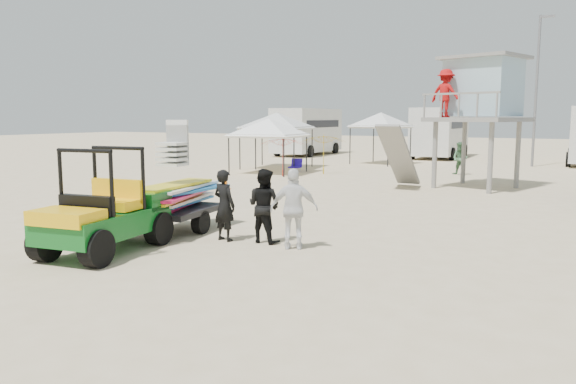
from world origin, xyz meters
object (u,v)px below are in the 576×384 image
at_px(utility_cart, 102,205).
at_px(lifeguard_tower, 477,93).
at_px(man_left, 224,205).
at_px(surf_trailer, 177,192).

height_order(utility_cart, lifeguard_tower, lifeguard_tower).
bearing_deg(utility_cart, man_left, 53.22).
height_order(surf_trailer, man_left, surf_trailer).
bearing_deg(lifeguard_tower, surf_trailer, -111.89).
bearing_deg(lifeguard_tower, man_left, -104.93).
bearing_deg(man_left, surf_trailer, 0.05).
bearing_deg(man_left, lifeguard_tower, -93.70).
distance_m(utility_cart, lifeguard_tower, 15.16).
relative_size(utility_cart, man_left, 1.82).
xyz_separation_m(surf_trailer, man_left, (1.52, -0.30, -0.16)).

